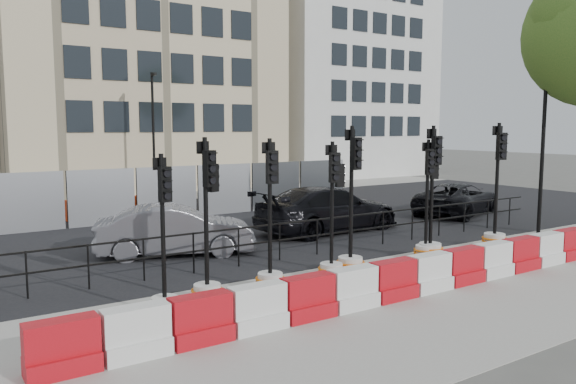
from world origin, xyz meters
TOP-DOWN VIEW (x-y plane):
  - ground at (0.00, 0.00)m, footprint 120.00×120.00m
  - sidewalk_near at (0.00, -3.00)m, footprint 40.00×6.00m
  - road at (0.00, 7.00)m, footprint 40.00×14.00m
  - sidewalk_far at (0.00, 16.00)m, footprint 40.00×4.00m
  - building_cream at (2.00, 21.99)m, footprint 15.00×10.06m
  - building_white at (17.00, 21.99)m, footprint 12.00×9.06m
  - kerb_railing at (0.00, 1.20)m, footprint 18.00×0.04m
  - heras_fencing at (-0.01, 9.80)m, footprint 14.33×1.72m
  - lamp_post_far at (0.50, 14.98)m, footprint 0.12×0.56m
  - lamp_post_near at (7.50, -0.52)m, footprint 0.12×0.56m
  - barrier_row at (-0.00, -2.80)m, footprint 15.70×0.50m
  - traffic_signal_a at (-5.25, -1.24)m, footprint 0.59×0.59m
  - traffic_signal_b at (-4.27, -1.01)m, footprint 0.64×0.64m
  - traffic_signal_c at (-2.80, -0.95)m, footprint 0.64×0.64m
  - traffic_signal_d at (-1.16, -0.96)m, footprint 0.62×0.62m
  - traffic_signal_e at (-0.52, -0.85)m, footprint 0.69×0.69m
  - traffic_signal_f at (2.10, -0.77)m, footprint 0.62×0.62m
  - traffic_signal_g at (2.24, -0.78)m, footprint 0.69×0.69m
  - traffic_signal_h at (4.76, -0.90)m, footprint 0.70×0.70m
  - car_b at (-3.21, 3.27)m, footprint 4.23×5.14m
  - car_c at (2.32, 3.75)m, footprint 2.86×5.52m
  - car_d at (8.85, 3.87)m, footprint 4.84×5.83m

SIDE VIEW (x-z plane):
  - ground at x=0.00m, z-range 0.00..0.00m
  - sidewalk_near at x=0.00m, z-range 0.00..0.02m
  - sidewalk_far at x=0.00m, z-range 0.00..0.02m
  - road at x=0.00m, z-range 0.00..0.03m
  - barrier_row at x=0.00m, z-range -0.03..0.77m
  - traffic_signal_a at x=-5.25m, z-range -0.88..2.11m
  - car_d at x=8.85m, z-range 0.00..1.27m
  - traffic_signal_c at x=-2.80m, z-range -0.95..2.28m
  - heras_fencing at x=-0.01m, z-range -0.32..1.68m
  - kerb_railing at x=0.00m, z-range 0.19..1.19m
  - car_b at x=-3.21m, z-range 0.00..1.38m
  - traffic_signal_e at x=-0.52m, z-range -1.02..2.46m
  - traffic_signal_g at x=2.24m, z-range -1.03..2.47m
  - traffic_signal_h at x=4.76m, z-range -1.05..2.53m
  - traffic_signal_d at x=-1.16m, z-range -0.82..2.32m
  - traffic_signal_f at x=2.10m, z-range -0.82..2.32m
  - car_c at x=2.32m, z-range 0.00..1.52m
  - traffic_signal_b at x=-4.27m, z-range -0.85..2.41m
  - lamp_post_far at x=0.50m, z-range 0.22..6.22m
  - lamp_post_near at x=7.50m, z-range 0.22..6.22m
  - building_white at x=17.00m, z-range 0.00..16.00m
  - building_cream at x=2.00m, z-range 0.00..18.00m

